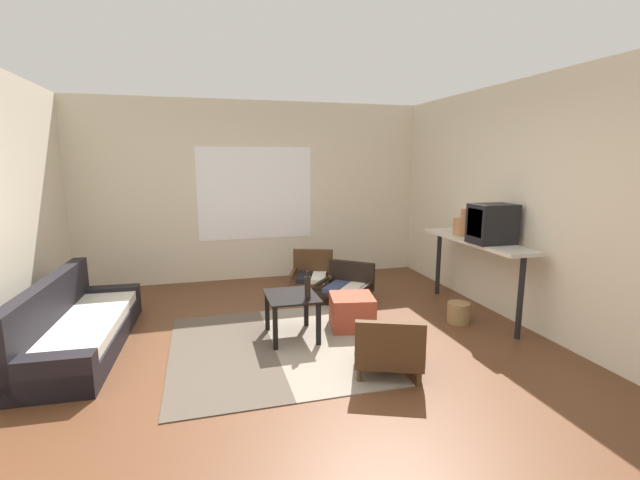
{
  "coord_description": "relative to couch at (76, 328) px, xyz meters",
  "views": [
    {
      "loc": [
        -0.81,
        -3.67,
        1.83
      ],
      "look_at": [
        0.39,
        0.69,
        1.0
      ],
      "focal_mm": 24.41,
      "sensor_mm": 36.0,
      "label": 1
    }
  ],
  "objects": [
    {
      "name": "ottoman_orange",
      "position": [
        2.78,
        -0.2,
        -0.03
      ],
      "size": [
        0.54,
        0.54,
        0.37
      ],
      "primitive_type": "cube",
      "rotation": [
        0.0,
        0.0,
        -0.18
      ],
      "color": "#993D28",
      "rests_on": "ground"
    },
    {
      "name": "armchair_by_window",
      "position": [
        2.71,
        1.31,
        0.03
      ],
      "size": [
        0.73,
        0.71,
        0.55
      ],
      "color": "#472D19",
      "rests_on": "ground"
    },
    {
      "name": "side_wall_right",
      "position": [
        4.7,
        -0.53,
        1.13
      ],
      "size": [
        0.12,
        6.6,
        2.7
      ],
      "primitive_type": "cube",
      "color": "beige",
      "rests_on": "ground"
    },
    {
      "name": "glass_bottle",
      "position": [
        2.21,
        -0.46,
        0.37
      ],
      "size": [
        0.06,
        0.06,
        0.29
      ],
      "color": "black",
      "rests_on": "coffee_table"
    },
    {
      "name": "ground_plane",
      "position": [
        2.04,
        -0.83,
        -0.22
      ],
      "size": [
        7.8,
        7.8,
        0.0
      ],
      "primitive_type": "plane",
      "color": "#56331E"
    },
    {
      "name": "couch",
      "position": [
        0.0,
        0.0,
        0.0
      ],
      "size": [
        0.8,
        2.1,
        0.71
      ],
      "color": "black",
      "rests_on": "ground"
    },
    {
      "name": "area_rug",
      "position": [
        1.86,
        -0.48,
        -0.21
      ],
      "size": [
        1.99,
        2.11,
        0.01
      ],
      "color": "#4C4238",
      "rests_on": "ground"
    },
    {
      "name": "crt_television",
      "position": [
        4.34,
        -0.4,
        0.92
      ],
      "size": [
        0.46,
        0.34,
        0.44
      ],
      "color": "black",
      "rests_on": "console_shelf"
    },
    {
      "name": "wicker_basket",
      "position": [
        4.0,
        -0.37,
        -0.1
      ],
      "size": [
        0.25,
        0.25,
        0.24
      ],
      "primitive_type": "cylinder",
      "color": "olive",
      "rests_on": "ground"
    },
    {
      "name": "console_shelf",
      "position": [
        4.34,
        -0.12,
        0.59
      ],
      "size": [
        0.4,
        1.72,
        0.91
      ],
      "color": "beige",
      "rests_on": "ground"
    },
    {
      "name": "coffee_table",
      "position": [
        2.08,
        -0.28,
        0.15
      ],
      "size": [
        0.51,
        0.6,
        0.46
      ],
      "color": "black",
      "rests_on": "ground"
    },
    {
      "name": "armchair_striped_foreground",
      "position": [
        2.72,
        -1.29,
        0.02
      ],
      "size": [
        0.73,
        0.71,
        0.54
      ],
      "color": "#472D19",
      "rests_on": "ground"
    },
    {
      "name": "armchair_corner",
      "position": [
        3.03,
        0.69,
        0.01
      ],
      "size": [
        0.83,
        0.81,
        0.5
      ],
      "color": "black",
      "rests_on": "ground"
    },
    {
      "name": "clay_vase",
      "position": [
        4.34,
        0.14,
        0.81
      ],
      "size": [
        0.25,
        0.25,
        0.33
      ],
      "color": "#A87047",
      "rests_on": "console_shelf"
    },
    {
      "name": "far_wall_with_window",
      "position": [
        2.04,
        2.23,
        1.13
      ],
      "size": [
        5.6,
        0.13,
        2.7
      ],
      "color": "beige",
      "rests_on": "ground"
    }
  ]
}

